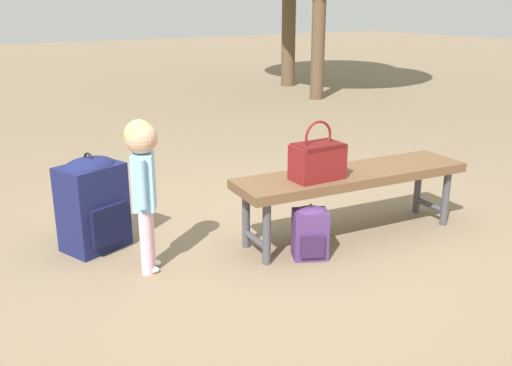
{
  "coord_description": "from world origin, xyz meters",
  "views": [
    {
      "loc": [
        1.82,
        2.72,
        1.5
      ],
      "look_at": [
        0.06,
        -0.04,
        0.45
      ],
      "focal_mm": 39.99,
      "sensor_mm": 36.0,
      "label": 1
    }
  ],
  "objects_px": {
    "child_standing": "(143,173)",
    "park_bench": "(352,179)",
    "backpack_large": "(93,201)",
    "backpack_small": "(310,231)",
    "handbag": "(318,159)"
  },
  "relations": [
    {
      "from": "backpack_large",
      "to": "backpack_small",
      "type": "relative_size",
      "value": 1.8
    },
    {
      "from": "backpack_large",
      "to": "backpack_small",
      "type": "bearing_deg",
      "value": 141.24
    },
    {
      "from": "handbag",
      "to": "child_standing",
      "type": "bearing_deg",
      "value": -13.87
    },
    {
      "from": "park_bench",
      "to": "handbag",
      "type": "height_order",
      "value": "handbag"
    },
    {
      "from": "backpack_large",
      "to": "backpack_small",
      "type": "xyz_separation_m",
      "value": [
        -1.06,
        0.85,
        -0.14
      ]
    },
    {
      "from": "handbag",
      "to": "backpack_small",
      "type": "xyz_separation_m",
      "value": [
        0.13,
        0.12,
        -0.4
      ]
    },
    {
      "from": "child_standing",
      "to": "park_bench",
      "type": "bearing_deg",
      "value": 169.88
    },
    {
      "from": "handbag",
      "to": "park_bench",
      "type": "bearing_deg",
      "value": -177.05
    },
    {
      "from": "park_bench",
      "to": "backpack_small",
      "type": "height_order",
      "value": "park_bench"
    },
    {
      "from": "backpack_small",
      "to": "child_standing",
      "type": "bearing_deg",
      "value": -22.37
    },
    {
      "from": "handbag",
      "to": "backpack_large",
      "type": "height_order",
      "value": "handbag"
    },
    {
      "from": "park_bench",
      "to": "child_standing",
      "type": "distance_m",
      "value": 1.37
    },
    {
      "from": "handbag",
      "to": "backpack_small",
      "type": "relative_size",
      "value": 1.06
    },
    {
      "from": "park_bench",
      "to": "handbag",
      "type": "xyz_separation_m",
      "value": [
        0.31,
        0.02,
        0.18
      ]
    },
    {
      "from": "park_bench",
      "to": "child_standing",
      "type": "relative_size",
      "value": 1.83
    }
  ]
}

